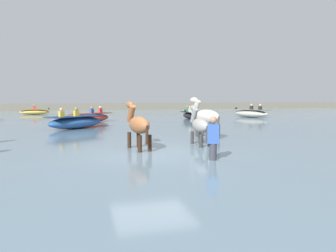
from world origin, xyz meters
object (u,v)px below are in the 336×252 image
at_px(boat_mid_channel, 191,115).
at_px(horse_trailing_grey, 200,126).
at_px(boat_near_starboard, 35,112).
at_px(horse_lead_chestnut, 138,126).
at_px(boat_distant_east, 251,113).
at_px(horse_flank_pinto, 206,118).
at_px(boat_mid_outer, 76,122).
at_px(person_spectator_far, 213,144).
at_px(boat_far_inshore, 91,118).

bearing_deg(boat_mid_channel, horse_trailing_grey, -108.49).
distance_m(horse_trailing_grey, boat_near_starboard, 24.95).
distance_m(horse_lead_chestnut, horse_trailing_grey, 2.33).
height_order(horse_trailing_grey, boat_distant_east, horse_trailing_grey).
height_order(horse_trailing_grey, horse_flank_pinto, horse_flank_pinto).
bearing_deg(horse_lead_chestnut, horse_flank_pinto, 33.92).
relative_size(horse_trailing_grey, boat_mid_outer, 0.54).
bearing_deg(boat_distant_east, boat_mid_channel, -173.76).
bearing_deg(person_spectator_far, horse_lead_chestnut, 125.13).
bearing_deg(horse_trailing_grey, horse_flank_pinto, 61.96).
height_order(horse_trailing_grey, boat_mid_outer, horse_trailing_grey).
bearing_deg(boat_near_starboard, horse_flank_pinto, -65.73).
distance_m(horse_lead_chestnut, boat_distant_east, 18.61).
bearing_deg(boat_distant_east, horse_flank_pinto, -127.81).
height_order(boat_near_starboard, boat_distant_east, boat_distant_east).
height_order(boat_near_starboard, boat_far_inshore, boat_far_inshore).
bearing_deg(boat_mid_outer, boat_far_inshore, 76.51).
xyz_separation_m(horse_flank_pinto, boat_far_inshore, (-4.49, 9.60, -0.53)).
relative_size(boat_mid_outer, boat_far_inshore, 1.10).
bearing_deg(boat_near_starboard, horse_trailing_grey, -69.80).
distance_m(boat_near_starboard, boat_far_inshore, 12.92).
bearing_deg(horse_trailing_grey, boat_distant_east, 53.48).
bearing_deg(boat_mid_channel, person_spectator_far, -107.68).
xyz_separation_m(boat_mid_channel, boat_mid_outer, (-8.76, -5.48, 0.06)).
height_order(boat_far_inshore, person_spectator_far, person_spectator_far).
distance_m(horse_lead_chestnut, boat_far_inshore, 11.92).
height_order(boat_mid_channel, person_spectator_far, person_spectator_far).
xyz_separation_m(horse_flank_pinto, person_spectator_far, (-1.70, -4.63, -0.40)).
distance_m(boat_mid_outer, person_spectator_far, 10.82).
bearing_deg(boat_far_inshore, horse_trailing_grey, -73.45).
relative_size(boat_distant_east, boat_far_inshore, 1.12).
height_order(horse_lead_chestnut, horse_trailing_grey, horse_lead_chestnut).
xyz_separation_m(horse_trailing_grey, boat_mid_outer, (-4.42, 7.49, -0.32)).
height_order(boat_near_starboard, boat_mid_outer, boat_mid_outer).
bearing_deg(horse_flank_pinto, boat_distant_east, 52.19).
xyz_separation_m(boat_near_starboard, boat_distant_east, (18.68, -9.82, 0.08)).
bearing_deg(boat_mid_channel, boat_near_starboard, 141.11).
distance_m(horse_trailing_grey, person_spectator_far, 2.74).
height_order(boat_distant_east, boat_mid_outer, boat_mid_outer).
xyz_separation_m(boat_near_starboard, boat_far_inshore, (5.17, -11.84, 0.06)).
distance_m(boat_near_starboard, boat_mid_outer, 16.47).
xyz_separation_m(horse_lead_chestnut, person_spectator_far, (1.67, -2.37, -0.32)).
xyz_separation_m(boat_mid_outer, boat_far_inshore, (0.98, 4.09, -0.03)).
bearing_deg(person_spectator_far, horse_flank_pinto, 69.86).
bearing_deg(boat_far_inshore, boat_mid_channel, 10.16).
height_order(horse_trailing_grey, boat_far_inshore, horse_trailing_grey).
bearing_deg(boat_distant_east, boat_mid_outer, -157.14).
height_order(horse_flank_pinto, boat_mid_outer, horse_flank_pinto).
relative_size(boat_far_inshore, person_spectator_far, 1.91).
height_order(horse_lead_chestnut, boat_mid_channel, horse_lead_chestnut).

